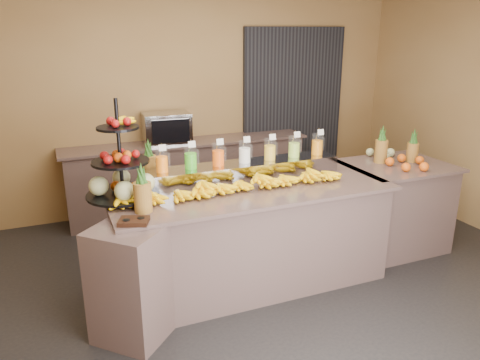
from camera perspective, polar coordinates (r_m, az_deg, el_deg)
ground at (r=4.29m, az=2.92°, el=-13.98°), size 6.00×6.00×0.00m
room_envelope at (r=4.45m, az=1.09°, el=12.91°), size 6.04×5.02×2.82m
buffet_counter at (r=4.23m, az=0.08°, el=-7.23°), size 2.75×1.25×0.93m
right_counter at (r=5.25m, az=18.09°, el=-3.02°), size 1.08×0.88×0.93m
back_ledge at (r=6.02m, az=-6.22°, el=0.43°), size 3.10×0.55×0.93m
pitcher_tray at (r=4.38m, az=0.56°, el=1.21°), size 1.85×0.30×0.15m
juice_pitcher_orange_a at (r=4.10m, az=-9.52°, el=2.18°), size 0.11×0.11×0.26m
juice_pitcher_green at (r=4.16m, az=-6.04°, el=2.61°), size 0.11×0.12×0.27m
juice_pitcher_orange_b at (r=4.24m, az=-2.67°, el=2.97°), size 0.11×0.12×0.27m
juice_pitcher_milk at (r=4.33m, az=0.57°, el=3.30°), size 0.11×0.11×0.27m
juice_pitcher_lemon at (r=4.44m, az=3.66°, el=3.62°), size 0.11×0.11×0.27m
juice_pitcher_lime at (r=4.56m, az=6.60°, el=3.92°), size 0.11×0.12×0.27m
juice_pitcher_orange_c at (r=4.69m, az=9.39°, el=4.19°), size 0.11×0.12×0.27m
banana_heap at (r=4.02m, az=-1.03°, el=-0.42°), size 2.07×0.19×0.17m
fruit_stand at (r=3.90m, az=-13.70°, el=0.69°), size 0.76×0.76×0.83m
condiment_caddy at (r=3.46m, az=-12.82°, el=-4.92°), size 0.25×0.22×0.03m
pineapple_left_a at (r=3.62m, az=-11.79°, el=-1.66°), size 0.14×0.14×0.39m
pineapple_left_b at (r=4.33m, az=-10.99°, el=1.71°), size 0.13×0.13×0.40m
right_fruit_pile at (r=5.09m, az=19.08°, el=2.62°), size 0.45×0.43×0.24m
oven_warmer at (r=5.80m, az=-8.94°, el=6.27°), size 0.58×0.43×0.37m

